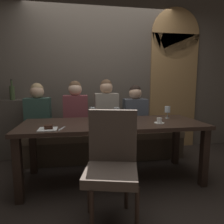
{
  "coord_description": "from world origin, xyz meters",
  "views": [
    {
      "loc": [
        -0.42,
        -2.39,
        1.22
      ],
      "look_at": [
        0.02,
        0.19,
        0.84
      ],
      "focal_mm": 32.24,
      "sensor_mm": 36.0,
      "label": 1
    }
  ],
  "objects_px": {
    "dining_table": "(113,129)",
    "diner_bearded": "(76,109)",
    "wine_glass_far_left": "(120,114)",
    "fork_on_table": "(62,129)",
    "banquette_bench": "(105,145)",
    "wine_glass_near_left": "(123,116)",
    "espresso_cup": "(159,121)",
    "chair_near_side": "(112,159)",
    "diner_near_end": "(135,110)",
    "wine_bottle_pale_label": "(12,92)",
    "diner_far_end": "(106,107)",
    "wine_glass_near_right": "(93,111)",
    "diner_redhead": "(38,110)",
    "wine_glass_far_right": "(117,112)",
    "dessert_plate": "(48,128)",
    "wine_glass_center_back": "(168,110)"
  },
  "relations": [
    {
      "from": "chair_near_side",
      "to": "espresso_cup",
      "type": "height_order",
      "value": "chair_near_side"
    },
    {
      "from": "wine_glass_far_right",
      "to": "wine_glass_near_left",
      "type": "relative_size",
      "value": 1.0
    },
    {
      "from": "diner_near_end",
      "to": "fork_on_table",
      "type": "relative_size",
      "value": 4.33
    },
    {
      "from": "wine_glass_far_right",
      "to": "wine_glass_far_left",
      "type": "height_order",
      "value": "same"
    },
    {
      "from": "banquette_bench",
      "to": "wine_bottle_pale_label",
      "type": "height_order",
      "value": "wine_bottle_pale_label"
    },
    {
      "from": "diner_near_end",
      "to": "espresso_cup",
      "type": "distance_m",
      "value": 0.83
    },
    {
      "from": "wine_glass_near_right",
      "to": "wine_glass_near_left",
      "type": "xyz_separation_m",
      "value": [
        0.31,
        -0.47,
        0.0
      ]
    },
    {
      "from": "dining_table",
      "to": "wine_glass_near_left",
      "type": "distance_m",
      "value": 0.33
    },
    {
      "from": "espresso_cup",
      "to": "diner_far_end",
      "type": "bearing_deg",
      "value": 120.8
    },
    {
      "from": "diner_bearded",
      "to": "diner_far_end",
      "type": "height_order",
      "value": "diner_far_end"
    },
    {
      "from": "diner_near_end",
      "to": "dining_table",
      "type": "bearing_deg",
      "value": -124.95
    },
    {
      "from": "espresso_cup",
      "to": "wine_glass_far_right",
      "type": "bearing_deg",
      "value": 149.14
    },
    {
      "from": "diner_redhead",
      "to": "wine_glass_far_left",
      "type": "bearing_deg",
      "value": -37.8
    },
    {
      "from": "wine_glass_near_right",
      "to": "dessert_plate",
      "type": "relative_size",
      "value": 0.86
    },
    {
      "from": "espresso_cup",
      "to": "chair_near_side",
      "type": "bearing_deg",
      "value": -139.54
    },
    {
      "from": "diner_bearded",
      "to": "dessert_plate",
      "type": "distance_m",
      "value": 1.01
    },
    {
      "from": "diner_redhead",
      "to": "wine_glass_far_left",
      "type": "relative_size",
      "value": 4.69
    },
    {
      "from": "diner_far_end",
      "to": "diner_near_end",
      "type": "height_order",
      "value": "diner_far_end"
    },
    {
      "from": "chair_near_side",
      "to": "espresso_cup",
      "type": "xyz_separation_m",
      "value": [
        0.68,
        0.58,
        0.21
      ]
    },
    {
      "from": "wine_glass_near_left",
      "to": "espresso_cup",
      "type": "bearing_deg",
      "value": 12.18
    },
    {
      "from": "wine_glass_near_left",
      "to": "wine_glass_center_back",
      "type": "relative_size",
      "value": 1.0
    },
    {
      "from": "diner_far_end",
      "to": "dessert_plate",
      "type": "bearing_deg",
      "value": -126.8
    },
    {
      "from": "wine_glass_far_left",
      "to": "fork_on_table",
      "type": "bearing_deg",
      "value": -167.97
    },
    {
      "from": "diner_bearded",
      "to": "diner_near_end",
      "type": "distance_m",
      "value": 0.94
    },
    {
      "from": "wine_bottle_pale_label",
      "to": "chair_near_side",
      "type": "bearing_deg",
      "value": -53.12
    },
    {
      "from": "diner_far_end",
      "to": "wine_glass_far_right",
      "type": "distance_m",
      "value": 0.6
    },
    {
      "from": "dining_table",
      "to": "diner_bearded",
      "type": "xyz_separation_m",
      "value": [
        -0.46,
        0.69,
        0.18
      ]
    },
    {
      "from": "diner_near_end",
      "to": "wine_bottle_pale_label",
      "type": "height_order",
      "value": "wine_bottle_pale_label"
    },
    {
      "from": "diner_bearded",
      "to": "dessert_plate",
      "type": "xyz_separation_m",
      "value": [
        -0.27,
        -0.96,
        -0.08
      ]
    },
    {
      "from": "banquette_bench",
      "to": "espresso_cup",
      "type": "relative_size",
      "value": 20.83
    },
    {
      "from": "wine_glass_near_right",
      "to": "espresso_cup",
      "type": "bearing_deg",
      "value": -25.36
    },
    {
      "from": "diner_near_end",
      "to": "wine_glass_near_right",
      "type": "bearing_deg",
      "value": -147.02
    },
    {
      "from": "wine_bottle_pale_label",
      "to": "wine_glass_near_left",
      "type": "bearing_deg",
      "value": -39.85
    },
    {
      "from": "wine_glass_far_right",
      "to": "wine_glass_near_right",
      "type": "bearing_deg",
      "value": 164.09
    },
    {
      "from": "espresso_cup",
      "to": "dessert_plate",
      "type": "bearing_deg",
      "value": -174.07
    },
    {
      "from": "chair_near_side",
      "to": "diner_bearded",
      "type": "bearing_deg",
      "value": 102.84
    },
    {
      "from": "banquette_bench",
      "to": "wine_glass_far_right",
      "type": "relative_size",
      "value": 15.24
    },
    {
      "from": "diner_far_end",
      "to": "wine_glass_near_left",
      "type": "bearing_deg",
      "value": -86.92
    },
    {
      "from": "banquette_bench",
      "to": "wine_glass_near_left",
      "type": "distance_m",
      "value": 1.14
    },
    {
      "from": "diner_far_end",
      "to": "wine_glass_far_left",
      "type": "relative_size",
      "value": 5.04
    },
    {
      "from": "espresso_cup",
      "to": "wine_glass_near_right",
      "type": "bearing_deg",
      "value": 154.64
    },
    {
      "from": "banquette_bench",
      "to": "diner_near_end",
      "type": "relative_size",
      "value": 3.4
    },
    {
      "from": "chair_near_side",
      "to": "wine_glass_near_left",
      "type": "relative_size",
      "value": 5.98
    },
    {
      "from": "wine_bottle_pale_label",
      "to": "banquette_bench",
      "type": "bearing_deg",
      "value": -12.6
    },
    {
      "from": "wine_bottle_pale_label",
      "to": "wine_glass_near_right",
      "type": "distance_m",
      "value": 1.47
    },
    {
      "from": "diner_redhead",
      "to": "wine_glass_center_back",
      "type": "xyz_separation_m",
      "value": [
        1.8,
        -0.54,
        0.04
      ]
    },
    {
      "from": "diner_bearded",
      "to": "fork_on_table",
      "type": "relative_size",
      "value": 4.72
    },
    {
      "from": "wine_glass_far_left",
      "to": "dining_table",
      "type": "bearing_deg",
      "value": 116.89
    },
    {
      "from": "wine_glass_far_right",
      "to": "wine_glass_near_left",
      "type": "distance_m",
      "value": 0.38
    },
    {
      "from": "wine_glass_center_back",
      "to": "dessert_plate",
      "type": "relative_size",
      "value": 0.86
    }
  ]
}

